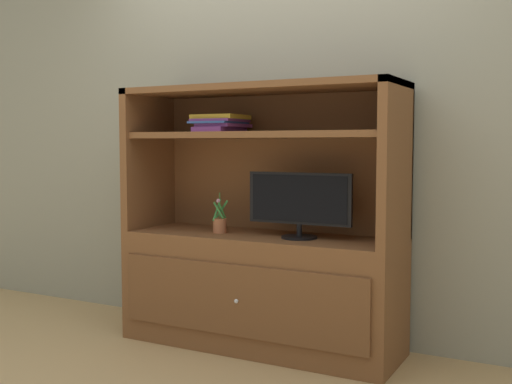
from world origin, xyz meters
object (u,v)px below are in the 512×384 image
potted_plant (220,224)px  media_console (260,263)px  magazine_stack (221,123)px  tv_monitor (299,202)px

potted_plant → media_console: bearing=10.4°
potted_plant → magazine_stack: size_ratio=0.70×
potted_plant → magazine_stack: 0.59m
tv_monitor → magazine_stack: 0.68m
media_console → tv_monitor: bearing=-5.9°
tv_monitor → potted_plant: tv_monitor is taller
tv_monitor → magazine_stack: magazine_stack is taller
tv_monitor → potted_plant: bearing=-177.8°
tv_monitor → potted_plant: size_ratio=2.56×
tv_monitor → magazine_stack: bearing=177.6°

